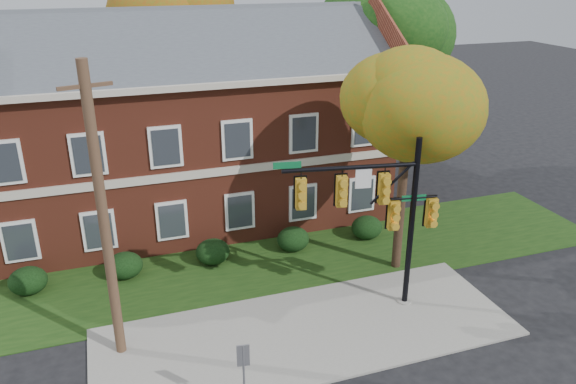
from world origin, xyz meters
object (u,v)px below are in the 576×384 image
object	(u,v)px
traffic_signal	(381,208)
sign_post	(244,369)
apartment_building	(184,115)
tree_right_rear	(397,34)
tree_far_rear	(181,13)
tree_near_right	(416,107)
hedge_center	(213,252)
hedge_far_right	(367,227)
hedge_left	(125,266)
hedge_far_left	(28,281)
utility_pole	(104,219)
hedge_right	(293,239)

from	to	relation	value
traffic_signal	sign_post	world-z (taller)	traffic_signal
apartment_building	sign_post	bearing A→B (deg)	-93.79
tree_right_rear	tree_far_rear	world-z (taller)	tree_far_rear
tree_near_right	traffic_signal	world-z (taller)	tree_near_right
hedge_center	hedge_far_right	size ratio (longest dim) A/B	1.00
hedge_left	sign_post	world-z (taller)	sign_post
hedge_center	tree_right_rear	size ratio (longest dim) A/B	0.13
hedge_far_left	sign_post	bearing A→B (deg)	-54.75
traffic_signal	sign_post	distance (m)	7.19
apartment_building	hedge_far_left	world-z (taller)	apartment_building
tree_far_rear	utility_pole	xyz separation A→B (m)	(-5.30, -17.79, -4.15)
hedge_center	hedge_right	bearing A→B (deg)	0.00
hedge_center	hedge_far_right	distance (m)	7.00
hedge_left	tree_far_rear	size ratio (longest dim) A/B	0.12
apartment_building	hedge_far_right	xyz separation A→B (m)	(7.00, -5.25, -4.46)
apartment_building	tree_near_right	world-z (taller)	apartment_building
traffic_signal	utility_pole	xyz separation A→B (m)	(-8.81, 0.31, 0.78)
hedge_left	hedge_far_right	distance (m)	10.50
hedge_center	hedge_right	distance (m)	3.50
tree_near_right	tree_far_rear	xyz separation A→B (m)	(-5.88, 15.93, 2.17)
hedge_center	utility_pole	xyz separation A→B (m)	(-3.96, -4.70, 4.17)
hedge_center	tree_near_right	distance (m)	9.90
hedge_center	tree_far_rear	world-z (taller)	tree_far_rear
utility_pole	sign_post	xyz separation A→B (m)	(3.04, -3.90, -3.10)
hedge_far_left	tree_far_rear	distance (m)	17.61
tree_right_rear	hedge_right	bearing A→B (deg)	-141.98
hedge_left	tree_far_rear	xyz separation A→B (m)	(4.84, 13.09, 8.32)
traffic_signal	tree_far_rear	bearing A→B (deg)	110.75
hedge_far_right	tree_far_rear	world-z (taller)	tree_far_rear
hedge_far_left	tree_near_right	world-z (taller)	tree_near_right
tree_near_right	sign_post	world-z (taller)	tree_near_right
utility_pole	sign_post	world-z (taller)	utility_pole
hedge_far_right	tree_near_right	distance (m)	6.77
utility_pole	tree_right_rear	bearing A→B (deg)	20.11
hedge_far_right	tree_far_rear	distance (m)	16.51
hedge_center	tree_right_rear	distance (m)	14.94
hedge_right	utility_pole	size ratio (longest dim) A/B	0.15
hedge_left	hedge_right	xyz separation A→B (m)	(7.00, 0.00, 0.00)
hedge_far_right	utility_pole	size ratio (longest dim) A/B	0.15
hedge_center	sign_post	distance (m)	8.72
utility_pole	sign_post	distance (m)	5.84
hedge_left	apartment_building	bearing A→B (deg)	56.33
hedge_left	tree_right_rear	bearing A→B (deg)	22.42
hedge_far_left	utility_pole	size ratio (longest dim) A/B	0.15
hedge_center	tree_right_rear	world-z (taller)	tree_right_rear
hedge_left	tree_right_rear	xyz separation A→B (m)	(14.81, 6.11, 7.60)
apartment_building	utility_pole	size ratio (longest dim) A/B	2.03
tree_near_right	utility_pole	world-z (taller)	utility_pole
apartment_building	tree_far_rear	bearing A→B (deg)	80.29
tree_far_rear	traffic_signal	bearing A→B (deg)	-79.02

